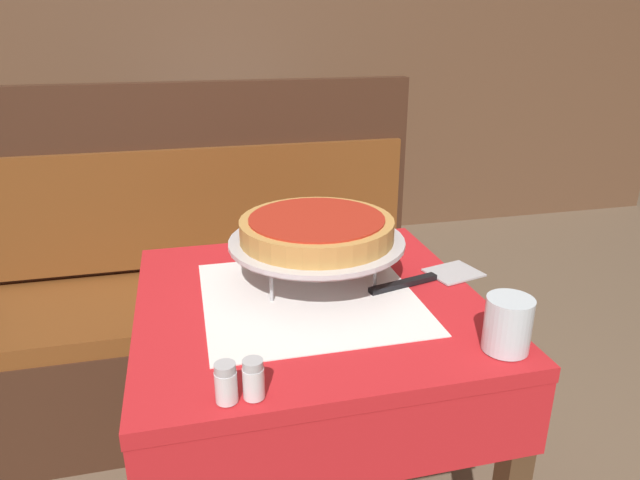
{
  "coord_description": "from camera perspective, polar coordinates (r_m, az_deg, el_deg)",
  "views": [
    {
      "loc": [
        -0.23,
        -1.05,
        1.29
      ],
      "look_at": [
        0.03,
        0.04,
        0.85
      ],
      "focal_mm": 32.0,
      "sensor_mm": 36.0,
      "label": 1
    }
  ],
  "objects": [
    {
      "name": "salt_shaker",
      "position": [
        0.9,
        -9.39,
        -13.91
      ],
      "size": [
        0.03,
        0.03,
        0.07
      ],
      "color": "silver",
      "rests_on": "dining_table_front"
    },
    {
      "name": "deep_dish_pizza",
      "position": [
        1.22,
        -0.33,
        1.18
      ],
      "size": [
        0.33,
        0.33,
        0.05
      ],
      "color": "#C68E47",
      "rests_on": "pizza_pan_stand"
    },
    {
      "name": "back_wall_panel",
      "position": [
        3.39,
        -10.28,
        19.38
      ],
      "size": [
        6.0,
        0.04,
        2.4
      ],
      "primitive_type": "cube",
      "color": "brown",
      "rests_on": "ground_plane"
    },
    {
      "name": "pizza_server",
      "position": [
        1.31,
        10.93,
        -3.72
      ],
      "size": [
        0.29,
        0.13,
        0.01
      ],
      "color": "#BCBCC1",
      "rests_on": "dining_table_front"
    },
    {
      "name": "napkin_holder",
      "position": [
        1.47,
        -4.69,
        1.16
      ],
      "size": [
        0.1,
        0.05,
        0.09
      ],
      "color": "#B2B2B7",
      "rests_on": "dining_table_front"
    },
    {
      "name": "dining_table_front",
      "position": [
        1.26,
        -1.04,
        -10.27
      ],
      "size": [
        0.71,
        0.71,
        0.74
      ],
      "color": "red",
      "rests_on": "ground_plane"
    },
    {
      "name": "condiment_caddy",
      "position": [
        2.87,
        -10.14,
        10.58
      ],
      "size": [
        0.13,
        0.13,
        0.18
      ],
      "color": "black",
      "rests_on": "dining_table_rear"
    },
    {
      "name": "pizza_pan_stand",
      "position": [
        1.24,
        -0.33,
        -0.34
      ],
      "size": [
        0.38,
        0.38,
        0.1
      ],
      "color": "#ADADB2",
      "rests_on": "dining_table_front"
    },
    {
      "name": "water_glass_near",
      "position": [
        1.06,
        18.26,
        -8.0
      ],
      "size": [
        0.08,
        0.08,
        0.1
      ],
      "color": "silver",
      "rests_on": "dining_table_front"
    },
    {
      "name": "dining_table_rear",
      "position": [
        2.91,
        -8.92,
        7.88
      ],
      "size": [
        0.79,
        0.79,
        0.73
      ],
      "color": "#194799",
      "rests_on": "ground_plane"
    },
    {
      "name": "pepper_shaker",
      "position": [
        0.9,
        -6.67,
        -13.64
      ],
      "size": [
        0.03,
        0.03,
        0.07
      ],
      "color": "silver",
      "rests_on": "dining_table_front"
    },
    {
      "name": "booth_bench",
      "position": [
        2.04,
        -10.39,
        -7.79
      ],
      "size": [
        1.48,
        0.53,
        1.1
      ],
      "color": "#3D2316",
      "rests_on": "ground_plane"
    }
  ]
}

